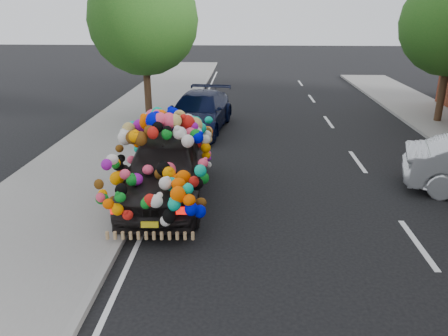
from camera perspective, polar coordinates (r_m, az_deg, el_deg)
The scene contains 7 objects.
ground at distance 9.01m, azimuth 1.82°, elevation -9.35°, with size 100.00×100.00×0.00m, color black.
sidewalk at distance 10.00m, azimuth -23.89°, elevation -7.70°, with size 4.00×60.00×0.12m, color gray.
kerb at distance 9.31m, azimuth -12.96°, elevation -8.44°, with size 0.15×60.00×0.13m, color gray.
lane_markings at distance 9.67m, azimuth 23.96°, elevation -9.03°, with size 6.00×50.00×0.01m, color silver, non-canonical shape.
tree_near_sidewalk at distance 17.78m, azimuth -10.47°, elevation 18.48°, with size 4.20×4.20×6.13m.
plush_art_car at distance 10.55m, azimuth -7.75°, elevation 1.77°, with size 2.39×4.90×2.23m.
navy_sedan at distance 16.80m, azimuth -3.31°, elevation 7.30°, with size 2.00×4.93×1.43m, color black.
Camera 1 is at (0.09, -7.85, 4.43)m, focal length 35.00 mm.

